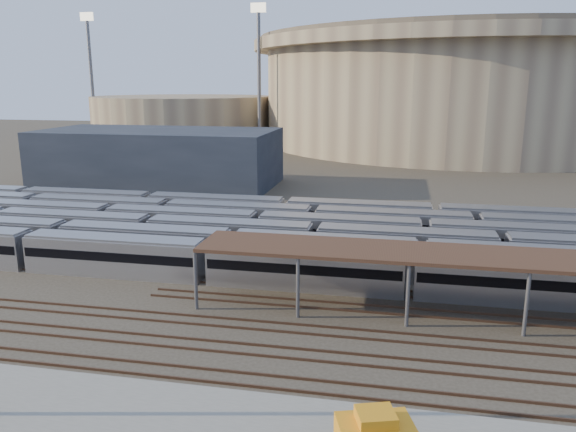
% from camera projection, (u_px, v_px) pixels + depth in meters
% --- Properties ---
extents(ground, '(420.00, 420.00, 0.00)m').
position_uv_depth(ground, '(288.00, 323.00, 44.02)').
color(ground, '#383026').
rests_on(ground, ground).
extents(apron, '(50.00, 9.00, 0.20)m').
position_uv_depth(apron, '(144.00, 427.00, 30.66)').
color(apron, gray).
rests_on(apron, ground).
extents(subway_trains, '(129.63, 23.90, 3.60)m').
position_uv_depth(subway_trains, '(298.00, 237.00, 61.71)').
color(subway_trains, silver).
rests_on(subway_trains, ground).
extents(empty_tracks, '(170.00, 9.62, 0.18)m').
position_uv_depth(empty_tracks, '(273.00, 351.00, 39.23)').
color(empty_tracks, '#4C3323').
rests_on(empty_tracks, ground).
extents(stadium, '(124.00, 124.00, 32.50)m').
position_uv_depth(stadium, '(461.00, 88.00, 168.83)').
color(stadium, tan).
rests_on(stadium, ground).
extents(secondary_arena, '(56.00, 56.00, 14.00)m').
position_uv_depth(secondary_arena, '(183.00, 119.00, 177.81)').
color(secondary_arena, tan).
rests_on(secondary_arena, ground).
extents(service_building, '(42.00, 20.00, 10.00)m').
position_uv_depth(service_building, '(159.00, 158.00, 101.99)').
color(service_building, '#1E232D').
rests_on(service_building, ground).
extents(floodlight_0, '(4.00, 1.00, 38.40)m').
position_uv_depth(floodlight_0, '(259.00, 73.00, 149.81)').
color(floodlight_0, '#5C5C62').
rests_on(floodlight_0, ground).
extents(floodlight_1, '(4.00, 1.00, 38.40)m').
position_uv_depth(floodlight_1, '(91.00, 74.00, 169.89)').
color(floodlight_1, '#5C5C62').
rests_on(floodlight_1, ground).
extents(floodlight_3, '(4.00, 1.00, 38.40)m').
position_uv_depth(floodlight_3, '(351.00, 75.00, 193.63)').
color(floodlight_3, '#5C5C62').
rests_on(floodlight_3, ground).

